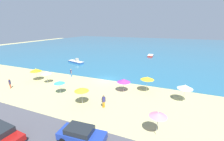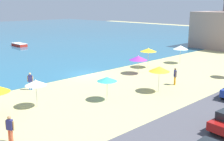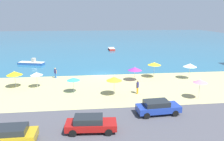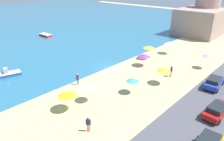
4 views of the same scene
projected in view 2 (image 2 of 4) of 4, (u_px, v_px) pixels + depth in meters
ground_plane at (86, 75)px, 33.19m from camera, size 160.00×160.00×0.00m
beach_umbrella_2 at (138, 58)px, 33.22m from camera, size 2.18×2.18×2.25m
beach_umbrella_3 at (181, 47)px, 39.14m from camera, size 2.10×2.10×2.59m
beach_umbrella_4 at (148, 50)px, 36.42m from camera, size 2.14×2.14×2.63m
beach_umbrella_5 at (36, 83)px, 22.26m from camera, size 1.70×1.70×2.32m
beach_umbrella_6 at (159, 69)px, 26.19m from camera, size 1.96×1.96×2.54m
beach_umbrella_7 at (107, 79)px, 23.92m from camera, size 1.72×1.72×2.15m
bather_0 at (175, 75)px, 28.76m from camera, size 0.41×0.45×1.78m
bather_1 at (10, 128)px, 16.73m from camera, size 0.38×0.49×1.69m
bather_2 at (30, 80)px, 27.07m from camera, size 0.48×0.39×1.72m
skiff_nearshore at (19, 45)px, 55.30m from camera, size 1.73×4.08×0.60m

